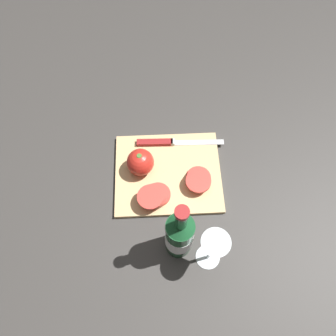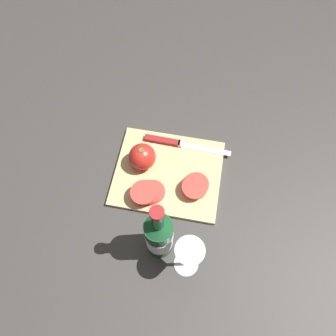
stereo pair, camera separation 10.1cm
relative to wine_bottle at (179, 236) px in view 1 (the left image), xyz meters
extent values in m
plane|color=#383533|center=(0.01, -0.26, -0.11)|extent=(3.00, 3.00, 0.00)
cube|color=tan|center=(0.02, -0.23, -0.10)|extent=(0.33, 0.28, 0.02)
cylinder|color=#194C28|center=(0.00, 0.00, -0.01)|extent=(0.07, 0.07, 0.20)
cone|color=#194C28|center=(0.00, 0.00, 0.10)|extent=(0.07, 0.07, 0.02)
cylinder|color=#194C28|center=(0.00, 0.00, 0.14)|extent=(0.03, 0.03, 0.08)
cylinder|color=maroon|center=(0.00, 0.00, 0.19)|extent=(0.03, 0.03, 0.01)
cylinder|color=silver|center=(0.00, 0.00, -0.02)|extent=(0.07, 0.07, 0.08)
cylinder|color=silver|center=(-0.08, 0.04, -0.11)|extent=(0.07, 0.07, 0.00)
cylinder|color=silver|center=(-0.08, 0.04, -0.07)|extent=(0.01, 0.01, 0.08)
cone|color=silver|center=(-0.08, 0.04, 0.02)|extent=(0.07, 0.07, 0.10)
cone|color=beige|center=(-0.08, 0.04, 0.00)|extent=(0.03, 0.03, 0.04)
sphere|color=red|center=(0.10, -0.25, -0.05)|extent=(0.08, 0.08, 0.08)
cylinder|color=#47702D|center=(0.10, -0.25, -0.01)|extent=(0.02, 0.02, 0.01)
cube|color=silver|center=(-0.09, -0.33, -0.10)|extent=(0.17, 0.02, 0.00)
cube|color=silver|center=(0.00, -0.33, -0.09)|extent=(0.01, 0.02, 0.01)
cube|color=maroon|center=(0.06, -0.34, -0.09)|extent=(0.12, 0.02, 0.01)
cylinder|color=#D63D33|center=(-0.08, -0.20, -0.09)|extent=(0.08, 0.08, 0.01)
cylinder|color=#D63D33|center=(-0.07, -0.20, -0.08)|extent=(0.08, 0.08, 0.01)
cylinder|color=#D63D33|center=(-0.07, -0.19, -0.08)|extent=(0.08, 0.08, 0.01)
cylinder|color=#D63D33|center=(-0.07, -0.18, -0.07)|extent=(0.08, 0.08, 0.01)
cylinder|color=#D63D33|center=(0.05, -0.15, -0.09)|extent=(0.08, 0.08, 0.01)
cylinder|color=#D63D33|center=(0.06, -0.15, -0.08)|extent=(0.08, 0.08, 0.01)
cylinder|color=#D63D33|center=(0.06, -0.14, -0.08)|extent=(0.08, 0.08, 0.01)
cylinder|color=#D63D33|center=(0.07, -0.14, -0.07)|extent=(0.08, 0.08, 0.01)
cylinder|color=#D63D33|center=(0.08, -0.13, -0.06)|extent=(0.08, 0.08, 0.01)
camera|label=1|loc=(0.04, 0.21, 0.84)|focal=35.00mm
camera|label=2|loc=(-0.06, 0.21, 0.84)|focal=35.00mm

